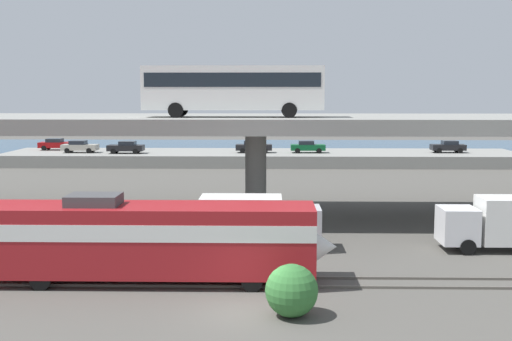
% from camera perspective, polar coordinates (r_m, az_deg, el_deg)
% --- Properties ---
extents(ground_plane, '(260.00, 260.00, 0.00)m').
position_cam_1_polar(ground_plane, '(26.85, -0.99, -12.40)').
color(ground_plane, '#4C4944').
extents(rail_strip_near, '(110.00, 0.12, 0.12)m').
position_cam_1_polar(rail_strip_near, '(29.93, -0.74, -10.22)').
color(rail_strip_near, '#59544C').
rests_on(rail_strip_near, ground_plane).
extents(rail_strip_far, '(110.00, 0.12, 0.12)m').
position_cam_1_polar(rail_strip_far, '(31.34, -0.64, -9.43)').
color(rail_strip_far, '#59544C').
rests_on(rail_strip_far, ground_plane).
extents(train_locomotive, '(16.34, 3.04, 4.18)m').
position_cam_1_polar(train_locomotive, '(30.45, -7.90, -5.84)').
color(train_locomotive, maroon).
rests_on(train_locomotive, ground_plane).
extents(highway_overpass, '(96.00, 11.89, 7.23)m').
position_cam_1_polar(highway_overpass, '(45.39, -0.02, 4.03)').
color(highway_overpass, gray).
rests_on(highway_overpass, ground_plane).
extents(transit_bus_on_overpass, '(12.00, 2.68, 3.40)m').
position_cam_1_polar(transit_bus_on_overpass, '(43.43, -2.00, 7.46)').
color(transit_bus_on_overpass, silver).
rests_on(transit_bus_on_overpass, highway_overpass).
extents(service_truck_west, '(6.80, 2.46, 3.04)m').
position_cam_1_polar(service_truck_west, '(36.63, 0.05, -4.49)').
color(service_truck_west, '#B7B7BC').
rests_on(service_truck_west, ground_plane).
extents(service_truck_east, '(6.80, 2.46, 3.04)m').
position_cam_1_polar(service_truck_east, '(38.93, 21.13, -4.28)').
color(service_truck_east, silver).
rests_on(service_truck_east, ground_plane).
extents(pier_parking_lot, '(63.82, 11.38, 1.47)m').
position_cam_1_polar(pier_parking_lot, '(80.74, 0.53, 1.13)').
color(pier_parking_lot, gray).
rests_on(pier_parking_lot, ground_plane).
extents(parked_car_0, '(4.24, 1.89, 1.50)m').
position_cam_1_polar(parked_car_0, '(79.85, 4.59, 2.13)').
color(parked_car_0, '#0C4C26').
rests_on(parked_car_0, pier_parking_lot).
extents(parked_car_1, '(4.37, 1.96, 1.50)m').
position_cam_1_polar(parked_car_1, '(82.75, -15.35, 2.07)').
color(parked_car_1, '#9E998C').
rests_on(parked_car_1, pier_parking_lot).
extents(parked_car_2, '(4.37, 1.97, 1.50)m').
position_cam_1_polar(parked_car_2, '(80.44, -11.43, 2.05)').
color(parked_car_2, black).
rests_on(parked_car_2, pier_parking_lot).
extents(parked_car_3, '(4.34, 1.97, 1.50)m').
position_cam_1_polar(parked_car_3, '(87.38, -17.28, 2.25)').
color(parked_car_3, maroon).
rests_on(parked_car_3, pier_parking_lot).
extents(parked_car_4, '(4.47, 1.85, 1.50)m').
position_cam_1_polar(parked_car_4, '(79.74, -0.22, 2.14)').
color(parked_car_4, black).
rests_on(parked_car_4, pier_parking_lot).
extents(parked_car_5, '(4.12, 1.91, 1.50)m').
position_cam_1_polar(parked_car_5, '(83.23, 16.66, 2.05)').
color(parked_car_5, black).
rests_on(parked_car_5, pier_parking_lot).
extents(harbor_water, '(140.00, 36.00, 0.01)m').
position_cam_1_polar(harbor_water, '(103.70, 0.69, 2.01)').
color(harbor_water, '#2D5170').
rests_on(harbor_water, ground_plane).
extents(shrub_right, '(2.12, 2.12, 2.12)m').
position_cam_1_polar(shrub_right, '(26.04, 3.18, -10.57)').
color(shrub_right, '#326D32').
rests_on(shrub_right, ground_plane).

